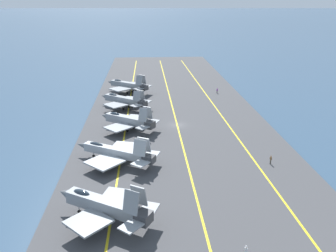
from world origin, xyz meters
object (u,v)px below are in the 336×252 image
(parked_jet_nearest, at_px, (104,205))
(parked_jet_second, at_px, (116,152))
(parked_jet_third, at_px, (127,120))
(crew_purple_vest, at_px, (217,90))
(crew_brown_vest, at_px, (271,159))
(parked_jet_fifth, at_px, (127,85))
(parked_jet_fourth, at_px, (124,100))
(crew_white_vest, at_px, (246,251))

(parked_jet_nearest, xyz_separation_m, parked_jet_second, (19.29, -0.26, -0.61))
(parked_jet_third, height_order, crew_purple_vest, parked_jet_third)
(crew_brown_vest, bearing_deg, parked_jet_fifth, 27.90)
(parked_jet_nearest, distance_m, crew_brown_vest, 34.15)
(parked_jet_fourth, distance_m, crew_brown_vest, 48.20)
(crew_purple_vest, bearing_deg, parked_jet_nearest, 156.81)
(parked_jet_second, relative_size, crew_brown_vest, 9.66)
(parked_jet_nearest, distance_m, crew_purple_vest, 75.87)
(parked_jet_second, relative_size, crew_purple_vest, 10.01)
(parked_jet_second, height_order, crew_brown_vest, parked_jet_second)
(parked_jet_second, height_order, crew_purple_vest, parked_jet_second)
(crew_white_vest, bearing_deg, parked_jet_nearest, 64.74)
(crew_white_vest, height_order, crew_purple_vest, crew_white_vest)
(parked_jet_fifth, distance_m, crew_white_vest, 82.63)
(parked_jet_fourth, xyz_separation_m, crew_purple_vest, (15.08, -29.90, -1.55))
(crew_white_vest, bearing_deg, parked_jet_fifth, 12.31)
(parked_jet_nearest, height_order, crew_purple_vest, parked_jet_nearest)
(crew_purple_vest, bearing_deg, parked_jet_fifth, 85.11)
(crew_brown_vest, height_order, crew_purple_vest, crew_brown_vest)
(parked_jet_nearest, distance_m, parked_jet_second, 19.30)
(parked_jet_second, relative_size, parked_jet_fourth, 1.11)
(crew_brown_vest, relative_size, crew_purple_vest, 1.04)
(crew_white_vest, relative_size, crew_purple_vest, 1.04)
(parked_jet_fourth, bearing_deg, crew_brown_vest, -141.88)
(parked_jet_second, xyz_separation_m, crew_white_vest, (-27.75, -17.68, -1.23))
(parked_jet_second, bearing_deg, parked_jet_third, -4.73)
(parked_jet_second, distance_m, crew_white_vest, 32.93)
(crew_brown_vest, distance_m, crew_purple_vest, 52.98)
(parked_jet_second, height_order, crew_white_vest, parked_jet_second)
(parked_jet_second, xyz_separation_m, parked_jet_fourth, (35.36, 0.29, 0.28))
(parked_jet_third, relative_size, crew_brown_vest, 8.46)
(parked_jet_third, distance_m, crew_white_vest, 48.60)
(parked_jet_fourth, relative_size, crew_brown_vest, 8.74)
(parked_jet_second, bearing_deg, parked_jet_fifth, -0.07)
(parked_jet_third, distance_m, parked_jet_fifth, 34.94)
(parked_jet_third, relative_size, parked_jet_fifth, 0.95)
(parked_jet_fifth, bearing_deg, parked_jet_nearest, 179.75)
(crew_white_vest, bearing_deg, parked_jet_third, 19.46)
(parked_jet_third, xyz_separation_m, crew_purple_vest, (32.38, -28.12, -1.42))
(crew_white_vest, height_order, crew_brown_vest, crew_white_vest)
(parked_jet_second, relative_size, crew_white_vest, 9.59)
(parked_jet_second, distance_m, parked_jet_third, 18.12)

